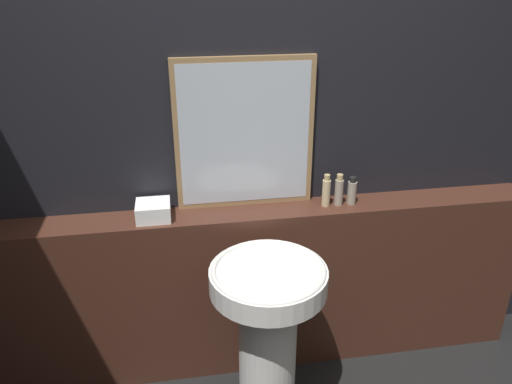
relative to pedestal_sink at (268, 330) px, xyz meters
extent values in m
cube|color=black|center=(0.03, 0.57, 0.70)|extent=(8.00, 0.06, 2.50)
cube|color=#422319|center=(0.03, 0.43, -0.08)|extent=(2.91, 0.21, 0.94)
cylinder|color=white|center=(0.00, 0.00, -0.17)|extent=(0.27, 0.27, 0.77)
cylinder|color=white|center=(0.00, 0.00, 0.27)|extent=(0.51, 0.51, 0.10)
torus|color=white|center=(0.00, 0.00, 0.32)|extent=(0.50, 0.50, 0.02)
cube|color=#937047|center=(-0.02, 0.52, 0.76)|extent=(0.68, 0.03, 0.74)
cube|color=#B2BCC6|center=(-0.02, 0.51, 0.76)|extent=(0.63, 0.02, 0.69)
cube|color=white|center=(-0.48, 0.43, 0.43)|extent=(0.16, 0.16, 0.08)
cylinder|color=#C6B284|center=(0.38, 0.43, 0.46)|extent=(0.04, 0.04, 0.14)
cylinder|color=tan|center=(0.38, 0.43, 0.54)|extent=(0.03, 0.03, 0.03)
cylinder|color=gray|center=(0.44, 0.43, 0.46)|extent=(0.04, 0.04, 0.14)
cylinder|color=tan|center=(0.44, 0.43, 0.54)|extent=(0.03, 0.03, 0.03)
cylinder|color=gray|center=(0.51, 0.43, 0.45)|extent=(0.05, 0.05, 0.12)
cylinder|color=black|center=(0.51, 0.43, 0.52)|extent=(0.03, 0.03, 0.03)
camera|label=1|loc=(-0.35, -1.76, 1.51)|focal=35.00mm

